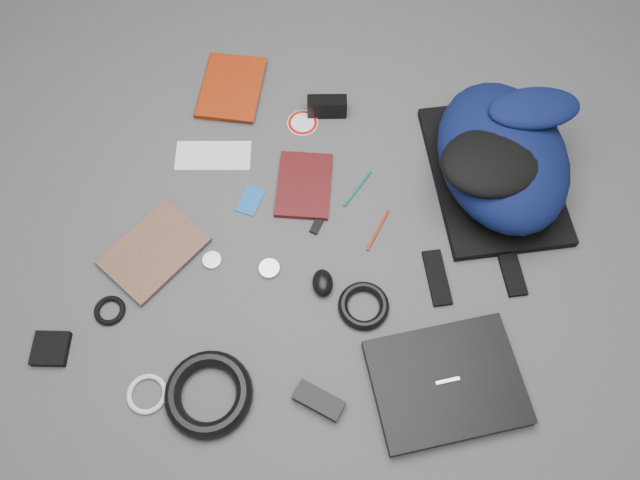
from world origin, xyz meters
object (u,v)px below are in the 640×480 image
(laptop, at_px, (446,382))
(dvd_case, at_px, (304,185))
(mouse, at_px, (323,283))
(pouch, at_px, (51,349))
(backpack, at_px, (502,156))
(textbook_red, at_px, (202,85))
(compact_camera, at_px, (327,107))
(comic_book, at_px, (131,230))
(power_brick, at_px, (319,401))

(laptop, distance_m, dvd_case, 0.64)
(laptop, xyz_separation_m, mouse, (-0.35, 0.16, 0.00))
(pouch, bearing_deg, backpack, 39.43)
(laptop, bearing_deg, dvd_case, 110.08)
(textbook_red, bearing_deg, pouch, -102.97)
(mouse, bearing_deg, laptop, -44.63)
(laptop, bearing_deg, compact_camera, 97.23)
(laptop, bearing_deg, mouse, 127.16)
(laptop, height_order, dvd_case, laptop)
(comic_book, height_order, power_brick, power_brick)
(backpack, distance_m, mouse, 0.58)
(textbook_red, distance_m, mouse, 0.73)
(backpack, xyz_separation_m, laptop, (-0.02, -0.60, -0.09))
(mouse, bearing_deg, backpack, 30.57)
(laptop, relative_size, mouse, 4.67)
(laptop, height_order, pouch, laptop)
(laptop, xyz_separation_m, dvd_case, (-0.48, 0.43, -0.01))
(pouch, bearing_deg, power_brick, 5.06)
(textbook_red, height_order, mouse, mouse)
(mouse, bearing_deg, power_brick, -95.74)
(power_brick, bearing_deg, compact_camera, 116.47)
(backpack, xyz_separation_m, pouch, (-0.96, -0.79, -0.10))
(backpack, distance_m, dvd_case, 0.54)
(compact_camera, xyz_separation_m, mouse, (0.14, -0.53, -0.01))
(dvd_case, distance_m, power_brick, 0.59)
(mouse, relative_size, pouch, 0.88)
(textbook_red, bearing_deg, comic_book, -99.58)
(laptop, height_order, textbook_red, laptop)
(textbook_red, xyz_separation_m, compact_camera, (0.39, 0.01, 0.02))
(power_brick, bearing_deg, comic_book, 166.17)
(textbook_red, xyz_separation_m, mouse, (0.52, -0.52, 0.01))
(textbook_red, height_order, compact_camera, compact_camera)
(backpack, height_order, comic_book, backpack)
(backpack, distance_m, textbook_red, 0.90)
(compact_camera, height_order, mouse, compact_camera)
(textbook_red, bearing_deg, power_brick, -61.94)
(backpack, bearing_deg, laptop, -115.07)
(laptop, distance_m, textbook_red, 1.10)
(textbook_red, bearing_deg, mouse, -53.14)
(textbook_red, bearing_deg, compact_camera, -6.92)
(backpack, relative_size, compact_camera, 4.57)
(comic_book, bearing_deg, pouch, -74.08)
(textbook_red, xyz_separation_m, dvd_case, (0.39, -0.25, -0.00))
(laptop, relative_size, compact_camera, 3.05)
(backpack, xyz_separation_m, textbook_red, (-0.89, 0.07, -0.10))
(backpack, xyz_separation_m, compact_camera, (-0.50, 0.08, -0.08))
(compact_camera, distance_m, mouse, 0.54)
(mouse, distance_m, pouch, 0.68)
(backpack, height_order, pouch, backpack)
(pouch, bearing_deg, textbook_red, 85.49)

